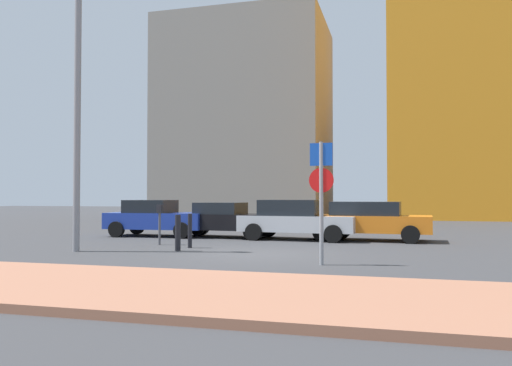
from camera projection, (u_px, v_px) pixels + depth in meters
ground_plane at (257, 254)px, 14.57m from camera, size 120.00×120.00×0.00m
sidewalk_brick at (161, 290)px, 8.59m from camera, size 40.00×3.83×0.14m
parked_car_blue at (156, 218)px, 21.03m from camera, size 4.18×2.12×1.50m
parked_car_black at (224, 219)px, 20.46m from camera, size 4.32×2.16×1.40m
parked_car_silver at (296, 219)px, 19.35m from camera, size 4.50×2.23×1.51m
parked_car_orange at (367, 220)px, 18.99m from camera, size 4.68×2.14×1.45m
parking_sign_post at (321, 187)px, 12.25m from camera, size 0.60×0.10×2.97m
parking_meter at (160, 219)px, 17.30m from camera, size 0.18×0.14×1.37m
street_lamp at (77, 94)px, 15.32m from camera, size 0.70×0.36×8.20m
traffic_bollard_near at (178, 233)px, 15.32m from camera, size 0.17×0.17×1.09m
traffic_bollard_mid at (190, 231)px, 16.26m from camera, size 0.13×0.13×1.10m
building_colorful_midrise at (495, 45)px, 40.91m from camera, size 16.72×16.04×27.69m
building_under_construction at (247, 119)px, 48.37m from camera, size 14.85×11.77×17.95m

